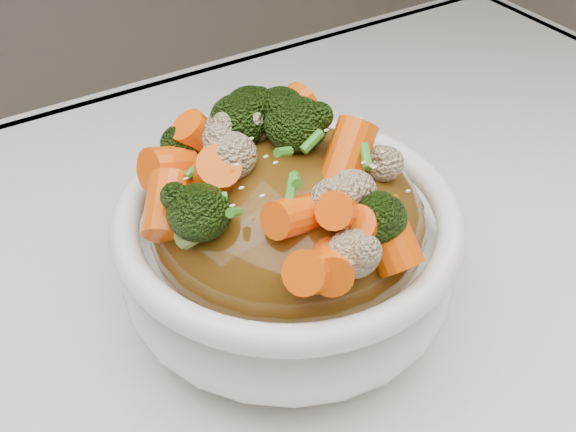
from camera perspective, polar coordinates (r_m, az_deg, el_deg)
tablecloth at (r=0.49m, az=-3.04°, el=-13.68°), size 1.20×0.80×0.04m
bowl at (r=0.48m, az=-0.00°, el=-3.25°), size 0.26×0.26×0.09m
sauce_base at (r=0.46m, az=-0.00°, el=-0.31°), size 0.20×0.20×0.10m
carrots at (r=0.42m, az=-0.00°, el=6.82°), size 0.20×0.20×0.05m
broccoli at (r=0.42m, az=-0.00°, el=6.70°), size 0.20×0.20×0.05m
cauliflower at (r=0.42m, az=-0.00°, el=6.45°), size 0.20×0.20×0.04m
scallions at (r=0.41m, az=-0.00°, el=6.95°), size 0.15×0.15×0.02m
sesame_seeds at (r=0.41m, az=-0.00°, el=6.95°), size 0.18×0.18×0.01m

